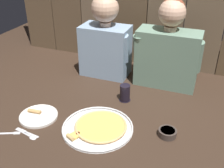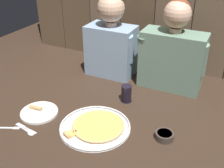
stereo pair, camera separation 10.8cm
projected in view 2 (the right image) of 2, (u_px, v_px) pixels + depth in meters
name	position (u px, v px, depth m)	size (l,w,h in m)	color
ground_plane	(105.00, 119.00, 1.53)	(3.20, 3.20, 0.00)	#332319
pizza_tray	(96.00, 126.00, 1.46)	(0.39, 0.39, 0.03)	silver
dinner_plate	(39.00, 112.00, 1.57)	(0.22, 0.22, 0.03)	white
drinking_glass	(126.00, 93.00, 1.68)	(0.07, 0.07, 0.11)	black
dipping_bowl	(164.00, 135.00, 1.38)	(0.10, 0.10, 0.04)	#3D332D
table_fork	(9.00, 128.00, 1.46)	(0.13, 0.07, 0.01)	silver
table_knife	(26.00, 128.00, 1.46)	(0.16, 0.04, 0.01)	silver
table_spoon	(28.00, 131.00, 1.43)	(0.14, 0.05, 0.01)	silver
diner_left	(111.00, 38.00, 1.90)	(0.38, 0.21, 0.59)	#849EB7
diner_right	(173.00, 50.00, 1.74)	(0.45, 0.20, 0.59)	slate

